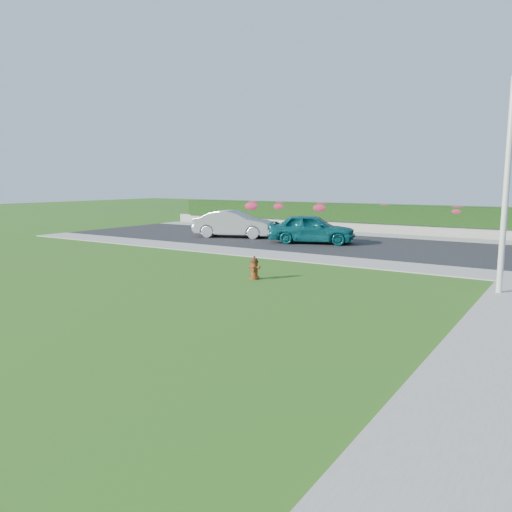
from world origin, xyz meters
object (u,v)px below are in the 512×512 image
Objects in this scene: utility_pole at (506,188)px; sedan_silver at (234,224)px; sedan_teal at (312,229)px; fire_hydrant at (254,268)px.

sedan_silver is at bearing 152.81° from utility_pole.
sedan_teal is at bearing -109.76° from sedan_silver.
fire_hydrant is at bearing -164.05° from utility_pole.
fire_hydrant is 0.17× the size of sedan_teal.
sedan_teal is at bearing 96.93° from fire_hydrant.
fire_hydrant is at bearing 176.42° from sedan_teal.
utility_pole is (14.31, -7.35, 2.15)m from sedan_silver.
fire_hydrant is 0.13× the size of utility_pole.
fire_hydrant is 7.60m from utility_pole.
sedan_silver is (-7.44, 9.32, 0.42)m from fire_hydrant.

